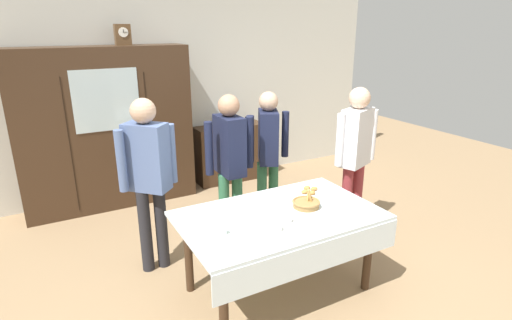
% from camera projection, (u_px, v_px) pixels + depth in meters
% --- Properties ---
extents(ground_plane, '(12.00, 12.00, 0.00)m').
position_uv_depth(ground_plane, '(266.00, 277.00, 3.75)').
color(ground_plane, '#997A56').
rests_on(ground_plane, ground).
extents(back_wall, '(6.40, 0.10, 2.70)m').
position_uv_depth(back_wall, '(169.00, 91.00, 5.52)').
color(back_wall, silver).
rests_on(back_wall, ground).
extents(dining_table, '(1.64, 1.00, 0.73)m').
position_uv_depth(dining_table, '(281.00, 226.00, 3.36)').
color(dining_table, '#3D2819').
rests_on(dining_table, ground).
extents(wall_cabinet, '(2.04, 0.46, 1.97)m').
position_uv_depth(wall_cabinet, '(107.00, 129.00, 4.98)').
color(wall_cabinet, '#3D2819').
rests_on(wall_cabinet, ground).
extents(mantel_clock, '(0.18, 0.11, 0.24)m').
position_uv_depth(mantel_clock, '(123.00, 35.00, 4.77)').
color(mantel_clock, brown).
rests_on(mantel_clock, wall_cabinet).
extents(bookshelf_low, '(1.01, 0.35, 0.83)m').
position_uv_depth(bookshelf_low, '(230.00, 153.00, 5.97)').
color(bookshelf_low, '#3D2819').
rests_on(bookshelf_low, ground).
extents(book_stack, '(0.16, 0.21, 0.11)m').
position_uv_depth(book_stack, '(229.00, 122.00, 5.82)').
color(book_stack, '#B29333').
rests_on(book_stack, bookshelf_low).
extents(tea_cup_far_right, '(0.13, 0.13, 0.06)m').
position_uv_depth(tea_cup_far_right, '(277.00, 228.00, 3.07)').
color(tea_cup_far_right, white).
rests_on(tea_cup_far_right, dining_table).
extents(tea_cup_front_edge, '(0.13, 0.13, 0.06)m').
position_uv_depth(tea_cup_front_edge, '(222.00, 232.00, 3.01)').
color(tea_cup_front_edge, silver).
rests_on(tea_cup_front_edge, dining_table).
extents(tea_cup_mid_right, '(0.13, 0.13, 0.06)m').
position_uv_depth(tea_cup_mid_right, '(287.00, 219.00, 3.20)').
color(tea_cup_mid_right, white).
rests_on(tea_cup_mid_right, dining_table).
extents(bread_basket, '(0.24, 0.24, 0.16)m').
position_uv_depth(bread_basket, '(306.00, 203.00, 3.47)').
color(bread_basket, '#9E7542').
rests_on(bread_basket, dining_table).
extents(pastry_plate, '(0.28, 0.28, 0.05)m').
position_uv_depth(pastry_plate, '(310.00, 192.00, 3.76)').
color(pastry_plate, white).
rests_on(pastry_plate, dining_table).
extents(spoon_center, '(0.12, 0.02, 0.01)m').
position_uv_depth(spoon_center, '(284.00, 204.00, 3.53)').
color(spoon_center, silver).
rests_on(spoon_center, dining_table).
extents(spoon_near_right, '(0.12, 0.02, 0.01)m').
position_uv_depth(spoon_near_right, '(322.00, 217.00, 3.29)').
color(spoon_near_right, silver).
rests_on(spoon_near_right, dining_table).
extents(person_near_right_end, '(0.52, 0.32, 1.62)m').
position_uv_depth(person_near_right_end, '(356.00, 148.00, 4.24)').
color(person_near_right_end, '#933338').
rests_on(person_near_right_end, ground).
extents(person_behind_table_right, '(0.52, 0.40, 1.63)m').
position_uv_depth(person_behind_table_right, '(148.00, 170.00, 3.60)').
color(person_behind_table_right, '#232328').
rests_on(person_behind_table_right, ground).
extents(person_beside_shelf, '(0.52, 0.41, 1.54)m').
position_uv_depth(person_beside_shelf, '(268.00, 147.00, 4.47)').
color(person_beside_shelf, '#33704C').
rests_on(person_beside_shelf, ground).
extents(person_behind_table_left, '(0.52, 0.36, 1.58)m').
position_uv_depth(person_behind_table_left, '(230.00, 157.00, 4.05)').
color(person_behind_table_left, '#33704C').
rests_on(person_behind_table_left, ground).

